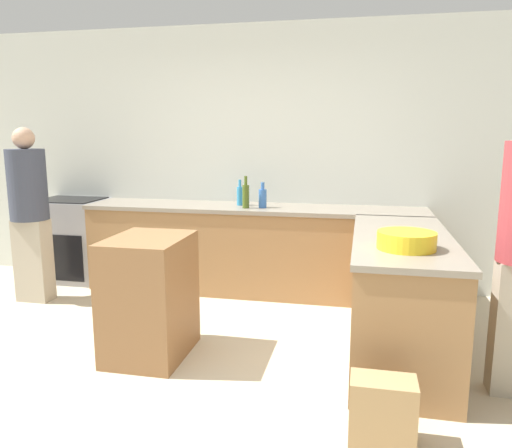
{
  "coord_description": "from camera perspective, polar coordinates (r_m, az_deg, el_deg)",
  "views": [
    {
      "loc": [
        1.06,
        -2.74,
        1.61
      ],
      "look_at": [
        0.28,
        0.9,
        0.93
      ],
      "focal_mm": 35.0,
      "sensor_mm": 36.0,
      "label": 1
    }
  ],
  "objects": [
    {
      "name": "mixing_bowl",
      "position": [
        3.3,
        16.82,
        -1.8
      ],
      "size": [
        0.37,
        0.37,
        0.11
      ],
      "color": "yellow",
      "rests_on": "counter_peninsula"
    },
    {
      "name": "island_table",
      "position": [
        3.73,
        -12.06,
        -8.15
      ],
      "size": [
        0.53,
        0.67,
        0.88
      ],
      "color": "brown",
      "rests_on": "ground_plane"
    },
    {
      "name": "paper_bag",
      "position": [
        2.85,
        14.23,
        -20.09
      ],
      "size": [
        0.34,
        0.21,
        0.36
      ],
      "color": "#A88456",
      "rests_on": "ground_plane"
    },
    {
      "name": "counter_back",
      "position": [
        5.08,
        -0.29,
        -2.88
      ],
      "size": [
        3.41,
        0.65,
        0.88
      ],
      "color": "olive",
      "rests_on": "ground_plane"
    },
    {
      "name": "olive_oil_bottle",
      "position": [
        4.86,
        -1.18,
        3.28
      ],
      "size": [
        0.07,
        0.07,
        0.31
      ],
      "color": "#475B1E",
      "rests_on": "counter_back"
    },
    {
      "name": "range_oven",
      "position": [
        5.89,
        -20.29,
        -1.66
      ],
      "size": [
        0.71,
        0.59,
        0.9
      ],
      "color": "#99999E",
      "rests_on": "ground_plane"
    },
    {
      "name": "water_bottle_blue",
      "position": [
        4.89,
        0.76,
        3.04
      ],
      "size": [
        0.08,
        0.08,
        0.25
      ],
      "color": "#386BB7",
      "rests_on": "counter_back"
    },
    {
      "name": "wall_back",
      "position": [
        5.29,
        0.5,
        7.58
      ],
      "size": [
        8.0,
        0.06,
        2.7
      ],
      "color": "silver",
      "rests_on": "ground_plane"
    },
    {
      "name": "counter_peninsula",
      "position": [
        3.83,
        16.08,
        -7.77
      ],
      "size": [
        0.69,
        1.8,
        0.88
      ],
      "color": "olive",
      "rests_on": "ground_plane"
    },
    {
      "name": "dish_soap_bottle",
      "position": [
        5.05,
        -1.85,
        3.31
      ],
      "size": [
        0.06,
        0.06,
        0.26
      ],
      "color": "#338CBF",
      "rests_on": "counter_back"
    },
    {
      "name": "person_by_range",
      "position": [
        5.19,
        -24.48,
        1.56
      ],
      "size": [
        0.35,
        0.35,
        1.66
      ],
      "color": "#ADA38E",
      "rests_on": "ground_plane"
    },
    {
      "name": "ground_plane",
      "position": [
        3.35,
        -8.41,
        -18.46
      ],
      "size": [
        14.0,
        14.0,
        0.0
      ],
      "primitive_type": "plane",
      "color": "beige"
    }
  ]
}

